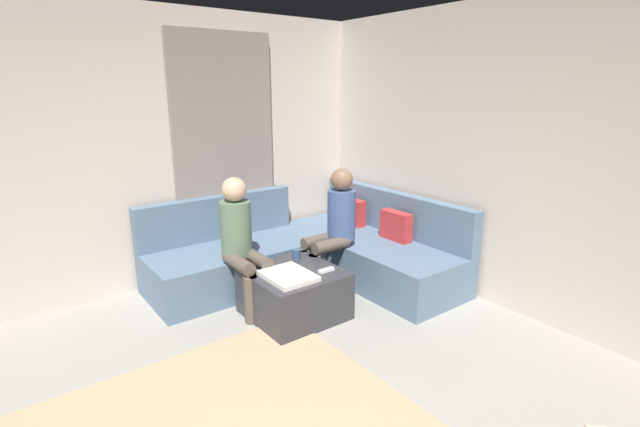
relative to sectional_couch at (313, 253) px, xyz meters
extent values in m
cube|color=beige|center=(2.08, 1.06, 1.07)|extent=(6.00, 0.12, 2.70)
cube|color=beige|center=(-0.86, -1.88, 1.07)|extent=(0.12, 6.00, 2.70)
cube|color=gray|center=(-0.76, -0.58, 0.97)|extent=(0.06, 1.10, 2.50)
cube|color=slate|center=(0.30, 0.53, -0.07)|extent=(2.10, 0.85, 0.42)
cube|color=slate|center=(0.30, 0.88, 0.36)|extent=(2.10, 0.14, 0.45)
cube|color=slate|center=(-0.32, -0.75, -0.07)|extent=(0.85, 1.70, 0.42)
cube|color=slate|center=(-0.68, -0.75, 0.36)|extent=(0.14, 1.70, 0.45)
cube|color=red|center=(-0.20, 0.70, 0.26)|extent=(0.36, 0.12, 0.36)
cube|color=red|center=(0.50, 0.70, 0.26)|extent=(0.36, 0.12, 0.36)
cube|color=#333338|center=(0.57, -0.62, -0.07)|extent=(0.76, 0.76, 0.42)
cube|color=white|center=(0.67, -0.74, 0.16)|extent=(0.44, 0.36, 0.04)
cylinder|color=#334C72|center=(0.35, -0.44, 0.19)|extent=(0.08, 0.08, 0.10)
cube|color=white|center=(0.75, -0.40, 0.15)|extent=(0.05, 0.15, 0.02)
cylinder|color=brown|center=(0.37, -0.25, -0.07)|extent=(0.12, 0.12, 0.42)
cylinder|color=brown|center=(0.19, -0.25, -0.07)|extent=(0.12, 0.12, 0.42)
cylinder|color=brown|center=(0.37, -0.05, 0.20)|extent=(0.12, 0.40, 0.12)
cylinder|color=brown|center=(0.19, -0.05, 0.20)|extent=(0.12, 0.40, 0.12)
cylinder|color=#3F598C|center=(0.28, 0.15, 0.45)|extent=(0.28, 0.28, 0.50)
sphere|color=#8C664C|center=(0.28, 0.15, 0.81)|extent=(0.22, 0.22, 0.22)
cylinder|color=brown|center=(0.45, -0.81, -0.07)|extent=(0.12, 0.12, 0.42)
cylinder|color=brown|center=(0.45, -0.99, -0.07)|extent=(0.12, 0.12, 0.42)
cylinder|color=brown|center=(0.25, -0.81, 0.20)|extent=(0.40, 0.12, 0.12)
cylinder|color=brown|center=(0.25, -0.99, 0.20)|extent=(0.40, 0.12, 0.12)
cylinder|color=#597259|center=(0.05, -0.90, 0.45)|extent=(0.28, 0.28, 0.50)
sphere|color=#D8AD8C|center=(0.05, -0.90, 0.81)|extent=(0.22, 0.22, 0.22)
camera|label=1|loc=(3.67, -2.68, 1.69)|focal=25.82mm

